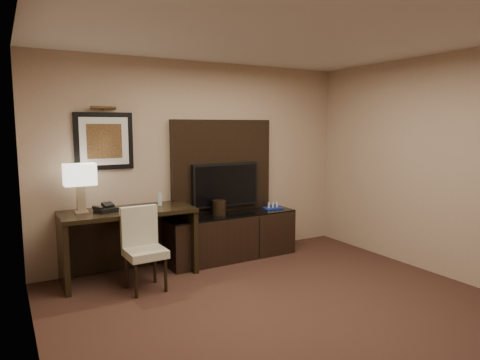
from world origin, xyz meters
TOP-DOWN VIEW (x-y plane):
  - floor at (0.00, 0.00)m, footprint 4.50×5.00m
  - ceiling at (0.00, 0.00)m, footprint 4.50×5.00m
  - wall_back at (0.00, 2.50)m, footprint 4.50×0.01m
  - wall_left at (-2.25, 0.00)m, footprint 0.01×5.00m
  - wall_right at (2.25, 0.00)m, footprint 0.01×5.00m
  - desk at (-1.12, 2.15)m, footprint 1.57×0.69m
  - credenza at (0.31, 2.20)m, footprint 1.85×0.54m
  - tv_wall_panel at (0.30, 2.44)m, footprint 1.50×0.12m
  - tv at (0.30, 2.34)m, footprint 1.00×0.08m
  - artwork at (-1.30, 2.48)m, footprint 0.70×0.04m
  - picture_light at (-1.30, 2.44)m, footprint 0.04×0.04m
  - desk_chair at (-1.08, 1.64)m, footprint 0.44×0.50m
  - table_lamp at (-1.64, 2.24)m, footprint 0.36×0.26m
  - desk_phone at (-1.38, 2.14)m, footprint 0.27×0.26m
  - blue_folder at (-1.02, 2.10)m, footprint 0.26×0.33m
  - book at (-1.01, 2.11)m, footprint 0.17×0.03m
  - water_bottle at (-0.70, 2.23)m, footprint 0.07×0.07m
  - ice_bucket at (0.13, 2.19)m, footprint 0.18×0.18m
  - minibar_tray at (1.00, 2.19)m, footprint 0.29×0.19m

SIDE VIEW (x-z plane):
  - floor at x=0.00m, z-range -0.01..0.00m
  - credenza at x=0.31m, z-range 0.00..0.64m
  - desk at x=-1.12m, z-range 0.00..0.84m
  - desk_chair at x=-1.08m, z-range 0.00..0.88m
  - minibar_tray at x=1.00m, z-range 0.64..0.73m
  - ice_bucket at x=0.13m, z-range 0.64..0.84m
  - blue_folder at x=-1.02m, z-range 0.84..0.86m
  - desk_phone at x=-1.38m, z-range 0.84..0.94m
  - water_bottle at x=-0.70m, z-range 0.84..1.00m
  - book at x=-1.01m, z-range 0.84..1.07m
  - tv at x=0.30m, z-range 0.72..1.32m
  - table_lamp at x=-1.64m, z-range 0.84..1.36m
  - tv_wall_panel at x=0.30m, z-range 0.62..1.92m
  - wall_back at x=0.00m, z-range 0.00..2.70m
  - wall_left at x=-2.25m, z-range 0.00..2.70m
  - wall_right at x=2.25m, z-range 0.00..2.70m
  - artwork at x=-1.30m, z-range 1.30..2.00m
  - picture_light at x=-1.30m, z-range 1.90..2.20m
  - ceiling at x=0.00m, z-range 2.70..2.71m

